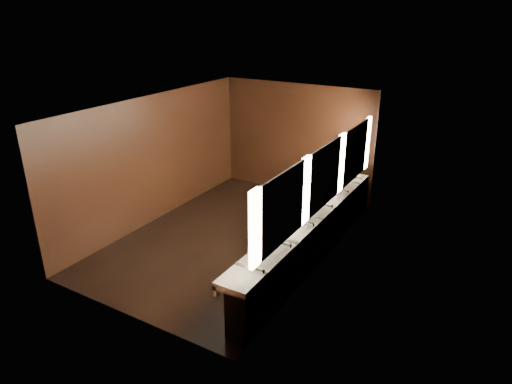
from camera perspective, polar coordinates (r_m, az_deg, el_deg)
floor at (r=9.65m, az=-2.99°, el=-5.71°), size 6.00×6.00×0.00m
ceiling at (r=8.70m, az=-3.36°, el=10.82°), size 4.00×6.00×0.02m
wall_back at (r=11.57m, az=5.09°, el=6.53°), size 4.00×0.02×2.80m
wall_front at (r=6.99m, az=-16.87°, el=-5.27°), size 4.00×0.02×2.80m
wall_left at (r=10.27m, az=-12.55°, el=4.02°), size 0.02×6.00×2.80m
wall_right at (r=8.21m, az=8.57°, el=-0.33°), size 0.02×6.00×2.80m
sink_counter at (r=8.66m, az=6.96°, el=-5.59°), size 0.55×5.40×1.01m
mirror_band at (r=8.09m, az=8.58°, el=1.99°), size 0.06×5.03×1.15m
person at (r=8.37m, az=2.21°, el=-4.11°), size 0.55×0.68×1.61m
trash_bin at (r=8.64m, az=4.80°, el=-7.47°), size 0.39×0.39×0.49m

